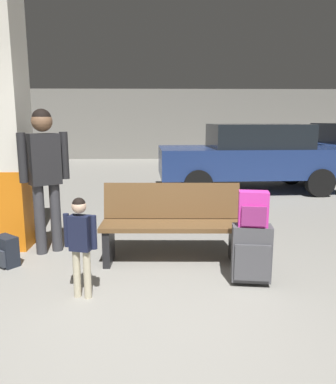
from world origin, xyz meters
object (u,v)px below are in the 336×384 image
(suitcase, at_px, (251,254))
(backpack_dark_floor, at_px, (6,251))
(child, at_px, (80,237))
(bench, at_px, (172,224))
(structural_pillar, at_px, (2,124))
(adult, at_px, (45,166))
(parked_car_near, at_px, (252,155))
(backpack_bright, at_px, (253,209))

(suitcase, xyz_separation_m, backpack_dark_floor, (-2.63, 0.54, -0.15))
(child, bearing_deg, bench, 46.77)
(bench, bearing_deg, child, -133.23)
(structural_pillar, relative_size, adult, 1.80)
(adult, xyz_separation_m, backpack_dark_floor, (-0.36, -0.44, -0.91))
(child, distance_m, backpack_dark_floor, 1.34)
(bench, relative_size, parked_car_near, 0.39)
(bench, bearing_deg, adult, 168.21)
(backpack_dark_floor, bearing_deg, backpack_bright, -11.68)
(bench, height_order, adult, adult)
(backpack_bright, height_order, adult, adult)
(structural_pillar, height_order, adult, structural_pillar)
(structural_pillar, bearing_deg, backpack_bright, -23.91)
(suitcase, distance_m, parked_car_near, 5.16)
(structural_pillar, bearing_deg, child, -50.75)
(backpack_bright, relative_size, adult, 0.20)
(child, xyz_separation_m, adult, (-0.65, 1.22, 0.50))
(backpack_bright, bearing_deg, child, -171.59)
(bench, relative_size, suitcase, 2.67)
(structural_pillar, bearing_deg, bench, -15.88)
(parked_car_near, bearing_deg, backpack_bright, -103.54)
(suitcase, relative_size, parked_car_near, 0.14)
(child, relative_size, adult, 0.54)
(bench, bearing_deg, backpack_bright, -41.21)
(bench, relative_size, child, 1.71)
(structural_pillar, height_order, suitcase, structural_pillar)
(backpack_bright, xyz_separation_m, parked_car_near, (1.20, 5.00, 0.03))
(structural_pillar, xyz_separation_m, bench, (2.08, -0.59, -1.12))
(child, bearing_deg, parked_car_near, 61.68)
(structural_pillar, relative_size, bench, 1.94)
(suitcase, bearing_deg, backpack_bright, -130.43)
(bench, height_order, backpack_dark_floor, bench)
(backpack_bright, xyz_separation_m, backpack_dark_floor, (-2.63, 0.54, -0.60))
(adult, bearing_deg, structural_pillar, 154.23)
(backpack_bright, height_order, backpack_dark_floor, backpack_bright)
(suitcase, relative_size, adult, 0.35)
(suitcase, xyz_separation_m, parked_car_near, (1.20, 5.00, 0.48))
(adult, bearing_deg, backpack_dark_floor, -129.11)
(bench, relative_size, backpack_dark_floor, 4.75)
(structural_pillar, height_order, parked_car_near, structural_pillar)
(structural_pillar, bearing_deg, parked_car_near, 42.71)
(backpack_bright, height_order, parked_car_near, parked_car_near)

